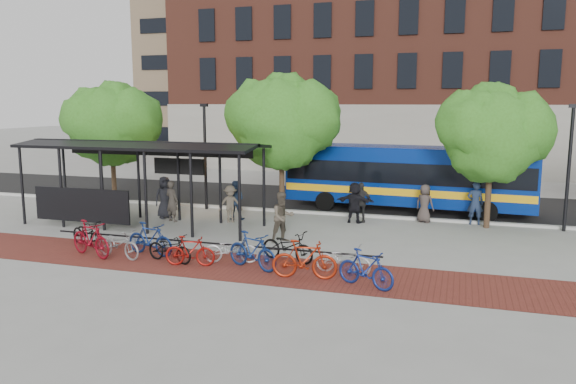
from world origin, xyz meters
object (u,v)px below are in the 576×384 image
(bike_5, at_px, (190,251))
(pedestrian_5, at_px, (354,203))
(bike_11, at_px, (366,269))
(pedestrian_0, at_px, (165,197))
(pedestrian_8, at_px, (283,217))
(bus_shelter, at_px, (138,155))
(bike_7, at_px, (252,251))
(bike_3, at_px, (150,239))
(pedestrian_2, at_px, (235,200))
(lamp_post_right, at_px, (569,164))
(pedestrian_6, at_px, (425,203))
(bike_10, at_px, (343,259))
(tree_c, at_px, (494,130))
(pedestrian_3, at_px, (230,204))
(bus, at_px, (407,174))
(bike_9, at_px, (304,260))
(pedestrian_1, at_px, (172,201))
(bike_2, at_px, (118,243))
(lamp_post_left, at_px, (205,153))
(tree_a, at_px, (113,121))
(bike_0, at_px, (87,233))
(bike_1, at_px, (91,239))
(bike_4, at_px, (170,248))
(pedestrian_4, at_px, (360,202))
(pedestrian_7, at_px, (475,203))
(bike_8, at_px, (288,246))
(bike_6, at_px, (231,249))

(bike_5, distance_m, pedestrian_5, 8.88)
(bike_11, bearing_deg, pedestrian_0, 78.88)
(pedestrian_8, bearing_deg, pedestrian_0, 115.45)
(bus_shelter, relative_size, bike_7, 5.35)
(bike_3, xyz_separation_m, pedestrian_2, (0.51, 6.33, 0.31))
(lamp_post_right, xyz_separation_m, pedestrian_6, (-5.57, 0.03, -1.91))
(bike_10, xyz_separation_m, pedestrian_0, (-9.41, 5.82, 0.49))
(tree_c, relative_size, bike_7, 2.99)
(bike_11, height_order, pedestrian_3, pedestrian_3)
(bus, bearing_deg, pedestrian_3, -142.02)
(tree_c, xyz_separation_m, bike_9, (-5.52, -8.90, -3.46))
(pedestrian_0, relative_size, pedestrian_1, 1.05)
(bike_2, height_order, pedestrian_1, pedestrian_1)
(pedestrian_6, bearing_deg, pedestrian_2, 37.58)
(lamp_post_left, bearing_deg, tree_a, -177.08)
(bike_5, bearing_deg, bike_11, -105.09)
(bike_0, distance_m, pedestrian_6, 13.92)
(pedestrian_1, relative_size, pedestrian_6, 1.09)
(bike_1, bearing_deg, bus_shelter, 33.07)
(tree_a, bearing_deg, pedestrian_0, -29.09)
(lamp_post_right, bearing_deg, bike_3, -149.89)
(bike_4, relative_size, pedestrian_6, 1.07)
(bike_9, distance_m, pedestrian_1, 9.83)
(bus, distance_m, pedestrian_1, 11.06)
(bike_0, bearing_deg, bike_4, -79.81)
(tree_a, distance_m, pedestrian_3, 8.34)
(bike_7, distance_m, bike_11, 3.76)
(bus_shelter, height_order, bike_5, bus_shelter)
(lamp_post_right, distance_m, bike_1, 18.49)
(bike_1, bearing_deg, bike_0, 62.41)
(pedestrian_8, bearing_deg, pedestrian_4, 20.98)
(pedestrian_0, xyz_separation_m, pedestrian_2, (3.17, 0.62, -0.07))
(pedestrian_1, relative_size, pedestrian_4, 1.03)
(pedestrian_7, bearing_deg, bike_2, 35.26)
(bike_1, bearing_deg, bike_7, -66.91)
(bike_5, xyz_separation_m, pedestrian_6, (6.73, 9.00, 0.34))
(bike_5, relative_size, pedestrian_3, 1.01)
(bus_shelter, distance_m, pedestrian_3, 4.41)
(bus_shelter, height_order, bike_7, bus_shelter)
(bike_2, distance_m, pedestrian_1, 5.88)
(bike_8, distance_m, pedestrian_5, 6.66)
(bus, bearing_deg, bike_8, -102.56)
(bike_10, relative_size, pedestrian_7, 0.95)
(bike_0, xyz_separation_m, pedestrian_6, (11.47, 7.88, 0.36))
(bike_7, distance_m, pedestrian_6, 9.91)
(tree_a, bearing_deg, bike_4, -47.60)
(bus, distance_m, bike_7, 11.67)
(lamp_post_right, relative_size, bike_0, 2.81)
(bike_6, height_order, bike_7, bike_7)
(bike_7, bearing_deg, lamp_post_left, 55.55)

